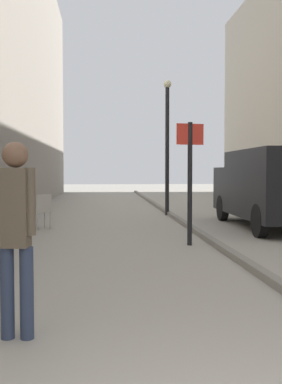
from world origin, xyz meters
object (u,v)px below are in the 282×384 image
at_px(lamp_post, 167,138).
at_px(pedestrian_main_foreground, 16,226).
at_px(delivery_van, 272,186).
at_px(street_sign_post, 190,172).
at_px(cafe_chair_near_window, 42,209).

bearing_deg(lamp_post, pedestrian_main_foreground, -104.53).
bearing_deg(delivery_van, street_sign_post, -134.42).
height_order(pedestrian_main_foreground, lamp_post, lamp_post).
relative_size(delivery_van, cafe_chair_near_window, 5.72).
bearing_deg(pedestrian_main_foreground, delivery_van, 62.76).
distance_m(lamp_post, cafe_chair_near_window, 5.73).
distance_m(delivery_van, cafe_chair_near_window, 6.33).
relative_size(pedestrian_main_foreground, lamp_post, 0.39).
bearing_deg(pedestrian_main_foreground, lamp_post, 82.44).
xyz_separation_m(pedestrian_main_foreground, delivery_van, (5.45, 8.02, 0.09)).
xyz_separation_m(delivery_van, street_sign_post, (-2.81, -2.75, 0.38)).
bearing_deg(pedestrian_main_foreground, street_sign_post, 70.37).
bearing_deg(lamp_post, cafe_chair_near_window, -137.70).
height_order(street_sign_post, cafe_chair_near_window, street_sign_post).
xyz_separation_m(pedestrian_main_foreground, cafe_chair_near_window, (-0.84, 8.32, -0.52)).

